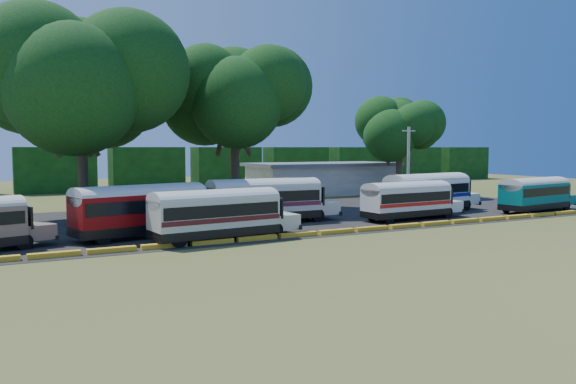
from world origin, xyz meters
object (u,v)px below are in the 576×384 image
bus_cream_west (218,212)px  bus_teal (536,192)px  bus_white_red (408,198)px  tree_west (80,77)px  bus_red (144,207)px

bus_cream_west → bus_teal: size_ratio=1.03×
bus_white_red → bus_teal: bus_teal is taller
tree_west → bus_white_red: bearing=-26.9°
bus_white_red → tree_west: bearing=149.2°
bus_red → bus_cream_west: size_ratio=1.07×
bus_red → tree_west: 14.61m
bus_cream_west → tree_west: bearing=107.1°
bus_teal → tree_west: bearing=152.9°
bus_teal → bus_red: bearing=168.4°
bus_red → bus_cream_west: 5.30m
bus_red → tree_west: bearing=88.3°
bus_teal → tree_west: (-37.69, 13.04, 9.73)m
bus_white_red → tree_west: (-23.62, 11.98, 9.77)m
bus_red → bus_white_red: (21.34, -1.15, -0.23)m
bus_red → bus_white_red: 21.37m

